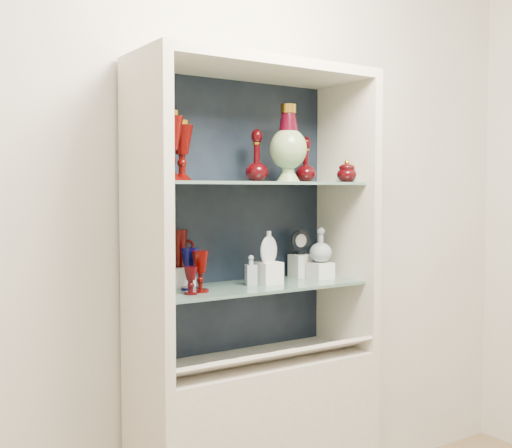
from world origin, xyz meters
TOP-DOWN VIEW (x-y plane):
  - wall_back at (0.00, 1.75)m, footprint 3.50×0.02m
  - cabinet_back_panel at (0.00, 1.72)m, footprint 0.98×0.02m
  - cabinet_side_left at (-0.48, 1.53)m, footprint 0.04×0.40m
  - cabinet_side_right at (0.48, 1.53)m, footprint 0.04×0.40m
  - cabinet_top_cap at (0.00, 1.53)m, footprint 1.00×0.40m
  - shelf_lower at (0.00, 1.55)m, footprint 0.92×0.34m
  - shelf_upper at (0.00, 1.55)m, footprint 0.92×0.34m
  - label_ledge at (0.00, 1.42)m, footprint 0.92×0.17m
  - label_card_0 at (0.05, 1.42)m, footprint 0.10×0.06m
  - label_card_1 at (-0.26, 1.42)m, footprint 0.10×0.06m
  - label_card_2 at (0.31, 1.42)m, footprint 0.10×0.06m
  - label_card_3 at (-0.12, 1.42)m, footprint 0.10×0.06m
  - pedestal_lamp_left at (-0.38, 1.53)m, footprint 0.11×0.11m
  - pedestal_lamp_right at (-0.30, 1.59)m, footprint 0.11×0.11m
  - enamel_urn at (0.15, 1.51)m, footprint 0.19×0.19m
  - ruby_decanter_a at (0.04, 1.59)m, footprint 0.11×0.11m
  - ruby_decanter_b at (0.32, 1.61)m, footprint 0.11×0.11m
  - lidded_bowl at (0.44, 1.48)m, footprint 0.11×0.11m
  - cobalt_goblet at (-0.27, 1.58)m, footprint 0.08×0.08m
  - ruby_goblet_tall at (-0.27, 1.51)m, footprint 0.08×0.08m
  - ruby_goblet_small at (-0.32, 1.48)m, footprint 0.06×0.06m
  - riser_ruby_pitcher at (-0.27, 1.68)m, footprint 0.10×0.10m
  - ruby_pitcher at (-0.27, 1.68)m, footprint 0.13×0.10m
  - clear_square_bottle at (-0.01, 1.55)m, footprint 0.05×0.05m
  - riser_flat_flask at (0.07, 1.55)m, footprint 0.09×0.09m
  - flat_flask at (0.07, 1.55)m, footprint 0.10×0.06m
  - riser_clear_round_decanter at (0.35, 1.55)m, footprint 0.09×0.09m
  - clear_round_decanter at (0.35, 1.55)m, footprint 0.10×0.10m
  - riser_cameo_medallion at (0.31, 1.64)m, footprint 0.08×0.08m
  - cameo_medallion at (0.31, 1.64)m, footprint 0.10×0.04m

SIDE VIEW (x-z plane):
  - label_ledge at x=0.00m, z-range 0.74..0.82m
  - label_card_0 at x=0.05m, z-range 0.78..0.81m
  - label_card_1 at x=-0.26m, z-range 0.78..0.81m
  - label_card_2 at x=0.31m, z-range 0.78..0.81m
  - label_card_3 at x=-0.12m, z-range 0.78..0.81m
  - shelf_lower at x=0.00m, z-range 1.04..1.05m
  - riser_clear_round_decanter at x=0.35m, z-range 1.05..1.12m
  - riser_ruby_pitcher at x=-0.27m, z-range 1.05..1.13m
  - riser_flat_flask at x=0.07m, z-range 1.05..1.14m
  - riser_cameo_medallion at x=0.31m, z-range 1.05..1.15m
  - ruby_goblet_small at x=-0.32m, z-range 1.05..1.15m
  - clear_square_bottle at x=-0.01m, z-range 1.05..1.17m
  - ruby_goblet_tall at x=-0.27m, z-range 1.05..1.21m
  - cobalt_goblet at x=-0.27m, z-range 1.05..1.21m
  - clear_round_decanter at x=0.35m, z-range 1.12..1.27m
  - ruby_pitcher at x=-0.27m, z-range 1.13..1.28m
  - flat_flask at x=0.07m, z-range 1.14..1.27m
  - cameo_medallion at x=0.31m, z-range 1.15..1.26m
  - cabinet_back_panel at x=0.00m, z-range 0.75..1.90m
  - cabinet_side_left at x=-0.48m, z-range 0.75..1.90m
  - cabinet_side_right at x=0.48m, z-range 0.75..1.90m
  - wall_back at x=0.00m, z-range 0.00..2.80m
  - shelf_upper at x=0.00m, z-range 1.46..1.47m
  - lidded_bowl at x=0.44m, z-range 1.47..1.57m
  - ruby_decanter_b at x=0.32m, z-range 1.47..1.68m
  - pedestal_lamp_right at x=-0.30m, z-range 1.47..1.70m
  - ruby_decanter_a at x=0.04m, z-range 1.47..1.71m
  - pedestal_lamp_left at x=-0.38m, z-range 1.47..1.73m
  - enamel_urn at x=0.15m, z-range 1.47..1.79m
  - cabinet_top_cap at x=0.00m, z-range 1.90..1.94m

